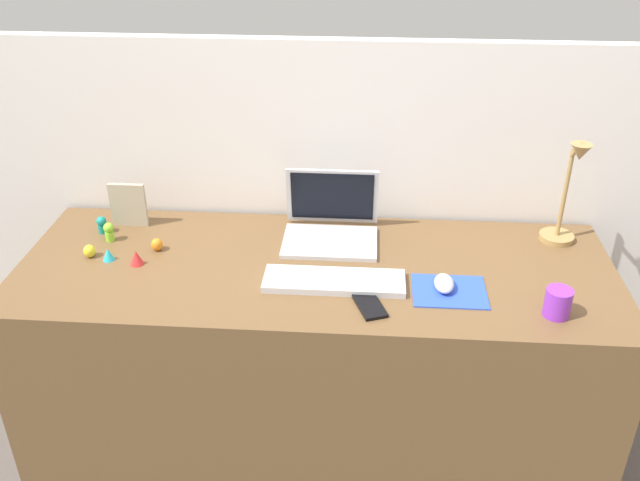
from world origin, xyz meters
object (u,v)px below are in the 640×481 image
(toy_figurine_lime, at_px, (109,231))
(laptop, at_px, (331,221))
(toy_figurine_red, at_px, (136,258))
(toy_figurine_teal, at_px, (102,224))
(toy_figurine_yellow, at_px, (90,251))
(keyboard, at_px, (334,281))
(desk_lamp, at_px, (567,196))
(toy_figurine_orange, at_px, (157,245))
(coffee_mug, at_px, (558,303))
(toy_figurine_cyan, at_px, (108,254))
(mouse, at_px, (444,283))
(picture_frame, at_px, (128,205))
(cell_phone, at_px, (369,305))

(toy_figurine_lime, bearing_deg, laptop, 6.54)
(toy_figurine_red, relative_size, toy_figurine_teal, 0.80)
(toy_figurine_teal, relative_size, toy_figurine_yellow, 1.43)
(keyboard, height_order, desk_lamp, desk_lamp)
(desk_lamp, bearing_deg, toy_figurine_orange, -174.01)
(coffee_mug, bearing_deg, desk_lamp, 76.36)
(toy_figurine_lime, distance_m, toy_figurine_yellow, 0.11)
(laptop, relative_size, toy_figurine_lime, 4.78)
(toy_figurine_lime, distance_m, toy_figurine_red, 0.19)
(toy_figurine_red, distance_m, toy_figurine_yellow, 0.16)
(desk_lamp, bearing_deg, toy_figurine_red, -170.39)
(coffee_mug, distance_m, toy_figurine_cyan, 1.32)
(mouse, xyz_separation_m, toy_figurine_teal, (-1.09, 0.26, 0.01))
(mouse, relative_size, desk_lamp, 0.26)
(picture_frame, bearing_deg, toy_figurine_orange, -49.71)
(picture_frame, bearing_deg, toy_figurine_teal, -141.73)
(coffee_mug, distance_m, toy_figurine_red, 1.22)
(laptop, distance_m, toy_figurine_cyan, 0.70)
(mouse, xyz_separation_m, coffee_mug, (0.29, -0.10, 0.02))
(keyboard, bearing_deg, toy_figurine_yellow, 172.55)
(cell_phone, height_order, toy_figurine_yellow, toy_figurine_yellow)
(toy_figurine_lime, distance_m, toy_figurine_teal, 0.07)
(desk_lamp, bearing_deg, toy_figurine_lime, -176.69)
(laptop, bearing_deg, picture_frame, 177.55)
(toy_figurine_teal, distance_m, toy_figurine_yellow, 0.16)
(cell_phone, bearing_deg, keyboard, 113.37)
(keyboard, xyz_separation_m, cell_phone, (0.10, -0.11, -0.01))
(laptop, xyz_separation_m, toy_figurine_orange, (-0.54, -0.13, -0.03))
(laptop, height_order, cell_phone, laptop)
(keyboard, relative_size, toy_figurine_yellow, 10.09)
(toy_figurine_red, xyz_separation_m, toy_figurine_teal, (-0.17, 0.19, 0.01))
(laptop, distance_m, toy_figurine_teal, 0.75)
(toy_figurine_red, bearing_deg, cell_phone, -13.89)
(toy_figurine_teal, bearing_deg, toy_figurine_red, -47.35)
(toy_figurine_lime, bearing_deg, cell_phone, -20.46)
(picture_frame, xyz_separation_m, toy_figurine_teal, (-0.08, -0.06, -0.04))
(toy_figurine_orange, relative_size, toy_figurine_yellow, 1.00)
(cell_phone, relative_size, toy_figurine_lime, 2.04)
(desk_lamp, relative_size, toy_figurine_red, 7.78)
(laptop, height_order, mouse, laptop)
(keyboard, xyz_separation_m, toy_figurine_yellow, (-0.76, 0.10, 0.01))
(cell_phone, relative_size, toy_figurine_orange, 3.16)
(toy_figurine_teal, bearing_deg, laptop, 2.34)
(toy_figurine_red, height_order, toy_figurine_orange, toy_figurine_red)
(toy_figurine_lime, bearing_deg, coffee_mug, -13.18)
(picture_frame, height_order, toy_figurine_red, picture_frame)
(desk_lamp, xyz_separation_m, picture_frame, (-1.41, 0.03, -0.10))
(coffee_mug, xyz_separation_m, toy_figurine_red, (-1.21, 0.18, -0.02))
(cell_phone, height_order, toy_figurine_orange, toy_figurine_orange)
(keyboard, height_order, toy_figurine_orange, toy_figurine_orange)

